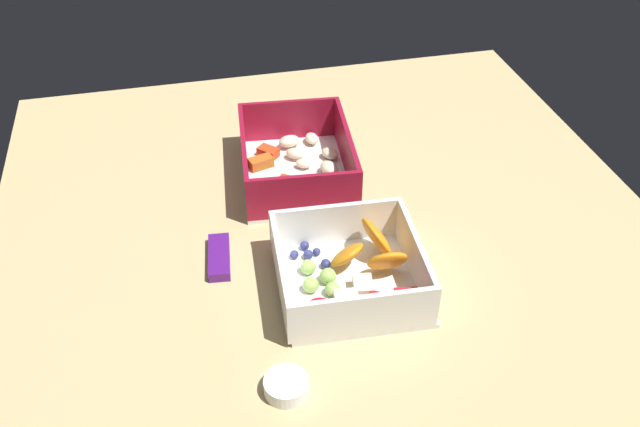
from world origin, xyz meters
TOP-DOWN VIEW (x-y plane):
  - table_surface at (0.00, 0.00)cm, footprint 80.00×80.00cm
  - pasta_container at (9.92, 1.62)cm, footprint 19.69×15.65cm
  - fruit_bowl at (-11.72, -0.06)cm, footprint 15.96×16.13cm
  - candy_bar at (-4.28, 13.62)cm, footprint 7.21×3.12cm
  - paper_cup_liner at (-23.65, 9.59)cm, footprint 4.22×4.22cm

SIDE VIEW (x-z plane):
  - table_surface at x=0.00cm, z-range 0.00..2.00cm
  - candy_bar at x=-4.28cm, z-range 2.00..3.20cm
  - paper_cup_liner at x=-23.65cm, z-range 2.00..3.55cm
  - fruit_bowl at x=-11.72cm, z-range 1.11..6.98cm
  - pasta_container at x=9.92cm, z-range 0.82..7.31cm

